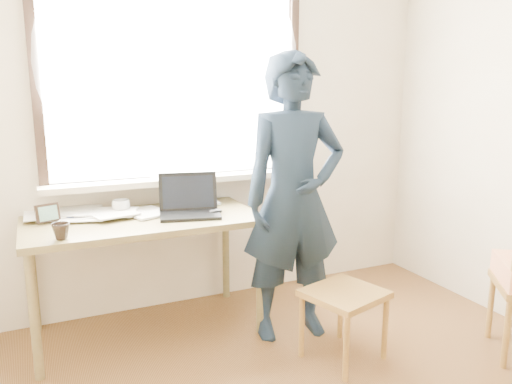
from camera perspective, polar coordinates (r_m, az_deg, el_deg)
name	(u,v)px	position (r m, az deg, el deg)	size (l,w,h in m)	color
room_shell	(354,63)	(1.93, 11.12, 14.24)	(3.52, 4.02, 2.61)	beige
desk	(144,230)	(3.19, -12.69, -4.27)	(1.42, 0.71, 0.76)	olive
laptop	(189,205)	(3.19, -7.65, -1.49)	(0.43, 0.38, 0.25)	black
mug_white	(121,207)	(3.30, -15.17, -1.63)	(0.11, 0.11, 0.09)	white
mug_dark	(61,231)	(2.85, -21.39, -4.19)	(0.09, 0.09, 0.09)	black
mouse	(215,212)	(3.18, -4.69, -2.24)	(0.09, 0.07, 0.04)	black
desk_clutter	(72,214)	(3.31, -20.26, -2.38)	(0.80, 0.46, 0.03)	white
book_a	(72,213)	(3.36, -20.28, -2.28)	(0.20, 0.26, 0.02)	white
book_b	(192,203)	(3.48, -7.35, -1.23)	(0.18, 0.24, 0.02)	white
picture_frame	(48,215)	(3.19, -22.71, -2.39)	(0.14, 0.06, 0.11)	black
work_chair	(344,301)	(2.96, 10.05, -12.21)	(0.50, 0.48, 0.41)	olive
person	(294,198)	(3.07, 4.35, -0.73)	(0.64, 0.42, 1.76)	#14202F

